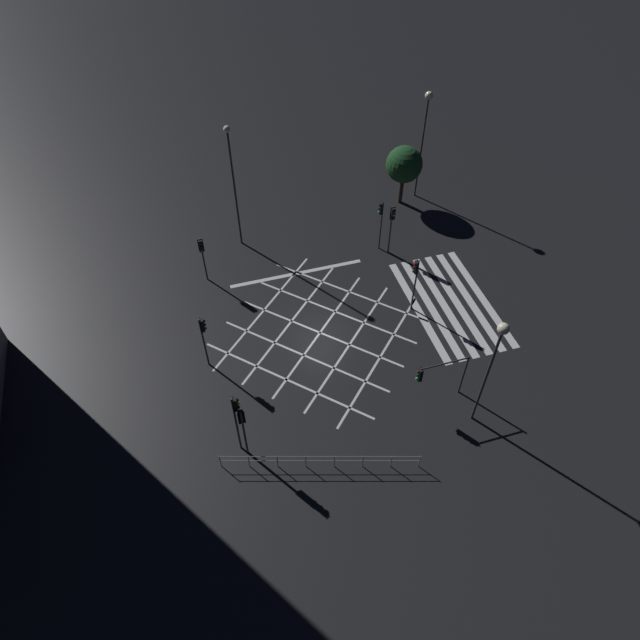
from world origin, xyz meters
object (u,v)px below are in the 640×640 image
at_px(traffic_light_se_main, 392,221).
at_px(traffic_light_ne_main, 202,252).
at_px(traffic_light_se_cross, 381,216).
at_px(traffic_light_median_south, 415,275).
at_px(street_tree_near, 404,165).
at_px(street_lamp_far, 496,351).
at_px(street_lamp_west, 425,121).
at_px(traffic_light_nw_cross, 236,414).
at_px(traffic_light_nw_main, 242,423).
at_px(traffic_light_sw_cross, 438,373).
at_px(traffic_light_median_north, 203,333).
at_px(street_lamp_east, 232,172).

relative_size(traffic_light_se_main, traffic_light_ne_main, 1.11).
relative_size(traffic_light_se_cross, traffic_light_ne_main, 1.14).
xyz_separation_m(traffic_light_median_south, traffic_light_se_main, (5.56, -0.67, -0.13)).
bearing_deg(street_tree_near, street_lamp_far, 169.45).
relative_size(traffic_light_median_south, street_lamp_west, 0.48).
distance_m(traffic_light_nw_cross, traffic_light_nw_main, 0.64).
xyz_separation_m(traffic_light_sw_cross, traffic_light_ne_main, (13.34, 10.64, 0.12)).
distance_m(traffic_light_median_north, traffic_light_nw_main, 6.41).
distance_m(traffic_light_nw_cross, traffic_light_ne_main, 13.35).
bearing_deg(traffic_light_median_north, street_lamp_far, -30.69).
height_order(traffic_light_sw_cross, traffic_light_nw_cross, traffic_light_nw_cross).
height_order(traffic_light_nw_main, street_lamp_east, street_lamp_east).
distance_m(traffic_light_sw_cross, traffic_light_median_north, 13.12).
distance_m(traffic_light_se_cross, street_lamp_west, 8.12).
height_order(traffic_light_ne_main, street_lamp_far, street_lamp_far).
distance_m(traffic_light_sw_cross, street_tree_near, 18.71).
relative_size(traffic_light_median_north, traffic_light_nw_main, 1.05).
relative_size(traffic_light_ne_main, street_lamp_west, 0.41).
xyz_separation_m(traffic_light_sw_cross, traffic_light_se_main, (12.48, -2.22, 0.40)).
xyz_separation_m(traffic_light_ne_main, street_tree_near, (4.59, -15.92, 0.81)).
relative_size(traffic_light_median_south, street_lamp_far, 0.54).
xyz_separation_m(traffic_light_se_main, street_tree_near, (5.45, -3.06, 0.53)).
height_order(traffic_light_se_cross, street_tree_near, street_tree_near).
bearing_deg(traffic_light_se_cross, traffic_light_nw_cross, 46.35).
bearing_deg(traffic_light_se_main, traffic_light_se_cross, -139.14).
xyz_separation_m(traffic_light_nw_main, street_lamp_east, (16.84, -3.04, 3.27)).
bearing_deg(street_lamp_east, street_tree_near, -83.94).
bearing_deg(traffic_light_nw_main, traffic_light_se_cross, -42.57).
bearing_deg(traffic_light_nw_cross, street_lamp_east, 78.91).
bearing_deg(traffic_light_sw_cross, traffic_light_nw_main, 1.52).
relative_size(traffic_light_nw_cross, street_lamp_east, 0.49).
bearing_deg(street_lamp_far, traffic_light_median_south, 0.39).
height_order(street_lamp_far, street_tree_near, street_lamp_far).
distance_m(traffic_light_median_south, traffic_light_ne_main, 13.78).
bearing_deg(traffic_light_median_north, street_lamp_east, 69.23).
xyz_separation_m(street_lamp_east, street_lamp_west, (1.86, -14.40, 0.39)).
bearing_deg(traffic_light_se_cross, traffic_light_median_south, 89.12).
height_order(traffic_light_se_cross, traffic_light_median_south, traffic_light_median_south).
relative_size(traffic_light_nw_main, street_lamp_east, 0.41).
distance_m(traffic_light_nw_cross, traffic_light_median_north, 6.11).
bearing_deg(traffic_light_se_main, street_tree_near, 150.71).
height_order(traffic_light_median_south, traffic_light_se_main, traffic_light_median_south).
distance_m(traffic_light_ne_main, traffic_light_nw_main, 13.62).
bearing_deg(traffic_light_ne_main, street_lamp_far, 38.99).
bearing_deg(street_tree_near, traffic_light_median_north, 125.08).
xyz_separation_m(traffic_light_nw_main, street_tree_near, (18.21, -15.97, 0.66)).
height_order(street_lamp_west, street_lamp_far, street_lamp_west).
height_order(traffic_light_median_south, street_tree_near, street_tree_near).
xyz_separation_m(traffic_light_nw_cross, street_tree_near, (17.92, -16.17, 0.13)).
relative_size(traffic_light_median_south, traffic_light_nw_cross, 0.91).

